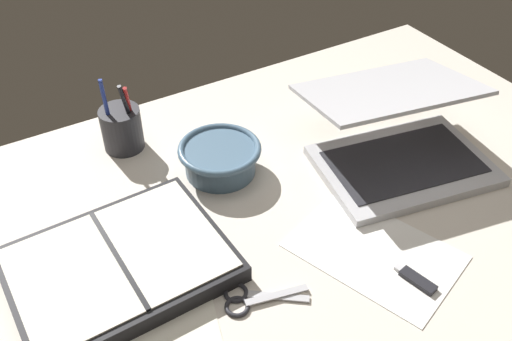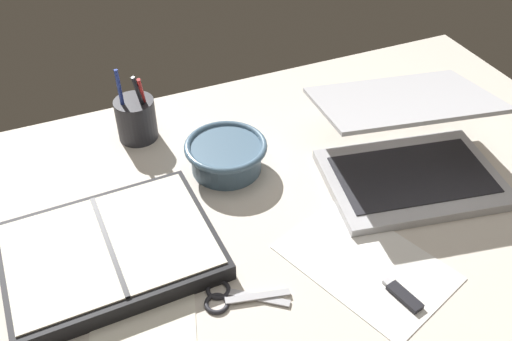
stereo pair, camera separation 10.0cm
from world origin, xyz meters
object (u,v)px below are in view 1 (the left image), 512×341
at_px(pen_cup, 122,128).
at_px(scissors, 247,299).
at_px(planner, 119,265).
at_px(laptop, 398,139).
at_px(bowl, 220,157).

relative_size(pen_cup, scissors, 1.24).
relative_size(pen_cup, planner, 0.47).
bearing_deg(pen_cup, laptop, -35.20).
distance_m(laptop, planner, 0.57).
distance_m(planner, scissors, 0.21).
bearing_deg(planner, scissors, -47.87).
distance_m(laptop, scissors, 0.45).
xyz_separation_m(pen_cup, planner, (-0.12, -0.31, -0.03)).
relative_size(bowl, planner, 0.46).
bearing_deg(pen_cup, bowl, -52.03).
bearing_deg(pen_cup, planner, -111.75).
bearing_deg(laptop, bowl, 165.62).
xyz_separation_m(laptop, planner, (-0.57, 0.00, -0.03)).
bearing_deg(bowl, laptop, -24.86).
relative_size(planner, scissors, 2.62).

